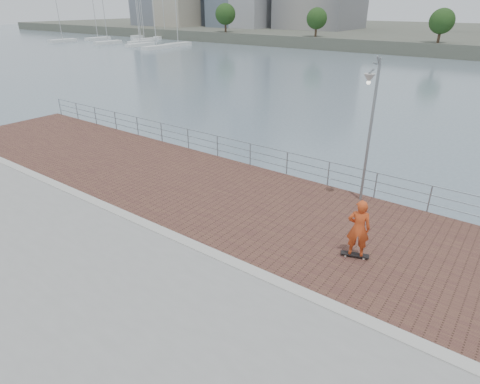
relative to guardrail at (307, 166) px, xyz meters
The scene contains 10 objects.
water 7.50m from the guardrail, 90.00° to the right, with size 400.00×400.00×0.00m, color slate.
seawall 12.12m from the guardrail, 90.00° to the right, with size 40.00×24.00×2.00m, color gray.
brick_lane 3.47m from the guardrail, 90.00° to the right, with size 40.00×6.80×0.02m, color brown.
curb 7.03m from the guardrail, 90.00° to the right, with size 40.00×0.40×0.06m, color #B7B5AD.
guardrail is the anchor object (origin of this frame).
street_lamp 4.21m from the guardrail, 18.19° to the right, with size 0.39×1.13×5.33m.
skateboard 6.10m from the guardrail, 47.79° to the right, with size 0.88×0.49×0.10m.
skateboarder 6.08m from the guardrail, 47.79° to the right, with size 0.68×0.45×1.87m, color #C8441A.
shoreline_trees 71.11m from the guardrail, 99.71° to the left, with size 109.81×5.01×6.68m.
marina 97.35m from the guardrail, 144.63° to the left, with size 34.24×31.09×10.87m.
Camera 1 is at (7.41, -8.01, 7.19)m, focal length 30.00 mm.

